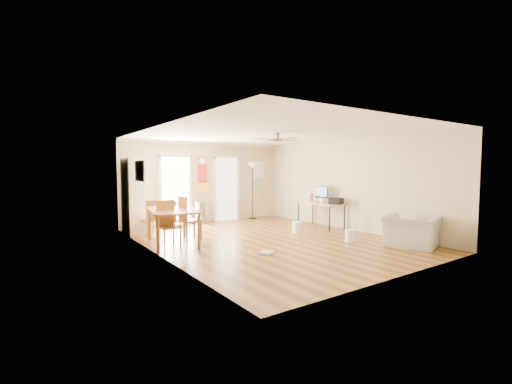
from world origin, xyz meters
TOP-DOWN VIEW (x-y plane):
  - floor at (0.00, 0.00)m, footprint 7.00×7.00m
  - ceiling at (0.00, 0.00)m, footprint 5.50×7.00m
  - wall_back at (0.00, 3.50)m, footprint 5.50×0.04m
  - wall_front at (0.00, -3.50)m, footprint 5.50×0.04m
  - wall_left at (-2.75, 0.00)m, footprint 0.04×7.00m
  - wall_right at (2.75, 0.00)m, footprint 0.04×7.00m
  - crown_molding at (0.00, 0.00)m, footprint 5.50×7.00m
  - kitchen_doorway at (-1.05, 3.48)m, footprint 0.90×0.10m
  - bathroom_doorway at (0.75, 3.48)m, footprint 0.80×0.10m
  - wall_decal at (-0.13, 3.48)m, footprint 0.46×0.03m
  - ac_grille at (2.05, 3.47)m, footprint 0.50×0.04m
  - framed_poster at (-2.73, 1.40)m, footprint 0.04×0.66m
  - ceiling_fan at (0.00, -0.30)m, footprint 1.24×1.24m
  - bookshelf at (-2.53, 2.78)m, footprint 0.47×0.94m
  - dining_table at (-2.15, 0.88)m, footprint 1.27×1.79m
  - dining_chair_right_a at (-1.60, 1.85)m, footprint 0.39×0.39m
  - dining_chair_right_b at (-1.60, 1.11)m, footprint 0.46×0.46m
  - dining_chair_near at (-2.31, 0.66)m, footprint 0.45×0.45m
  - dining_chair_far at (-2.25, 2.25)m, footprint 0.46×0.46m
  - trash_can at (-0.33, 3.22)m, footprint 0.36×0.36m
  - torchiere_lamp at (1.66, 3.22)m, footprint 0.40×0.40m
  - computer_desk at (2.36, 0.62)m, footprint 0.69×1.38m
  - imac at (2.47, 0.71)m, footprint 0.15×0.53m
  - keyboard at (2.20, 0.96)m, footprint 0.20×0.39m
  - printer at (2.45, 0.10)m, footprint 0.39×0.42m
  - orange_bottle at (2.30, 0.95)m, footprint 0.10×0.10m
  - wastebasket_a at (1.18, 0.32)m, footprint 0.34×0.34m
  - wastebasket_b at (1.50, -1.22)m, footprint 0.30×0.30m
  - floor_cloth at (-0.88, -1.06)m, footprint 0.40×0.37m
  - armchair at (2.15, -2.39)m, footprint 1.22×1.31m

SIDE VIEW (x-z plane):
  - floor at x=0.00m, z-range 0.00..0.00m
  - floor_cloth at x=-0.88m, z-range 0.00..0.04m
  - wastebasket_b at x=1.50m, z-range 0.00..0.28m
  - wastebasket_a at x=1.18m, z-range 0.00..0.31m
  - trash_can at x=-0.33m, z-range 0.00..0.69m
  - armchair at x=2.15m, z-range 0.00..0.70m
  - computer_desk at x=2.36m, z-range 0.00..0.74m
  - dining_table at x=-2.15m, z-range 0.00..0.82m
  - dining_chair_right_a at x=-1.60m, z-range 0.00..0.91m
  - dining_chair_far at x=-2.25m, z-range 0.00..0.93m
  - dining_chair_near at x=-2.31m, z-range 0.00..1.03m
  - dining_chair_right_b at x=-1.60m, z-range 0.00..1.07m
  - keyboard at x=2.20m, z-range 0.74..0.75m
  - printer at x=2.45m, z-range 0.74..0.92m
  - orange_bottle at x=2.30m, z-range 0.74..1.00m
  - torchiere_lamp at x=1.66m, z-range 0.00..1.94m
  - imac at x=2.47m, z-range 0.74..1.22m
  - bookshelf at x=-2.53m, z-range 0.00..2.04m
  - kitchen_doorway at x=-1.05m, z-range 0.00..2.10m
  - bathroom_doorway at x=0.75m, z-range 0.00..2.10m
  - wall_back at x=0.00m, z-range 0.00..2.60m
  - wall_front at x=0.00m, z-range 0.00..2.60m
  - wall_left at x=-2.75m, z-range 0.00..2.60m
  - wall_right at x=2.75m, z-range 0.00..2.60m
  - wall_decal at x=-0.13m, z-range 1.00..2.10m
  - ac_grille at x=2.05m, z-range 1.40..2.00m
  - framed_poster at x=-2.73m, z-range 1.46..1.94m
  - ceiling_fan at x=0.00m, z-range 2.33..2.53m
  - crown_molding at x=0.00m, z-range 2.52..2.60m
  - ceiling at x=0.00m, z-range 2.60..2.60m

